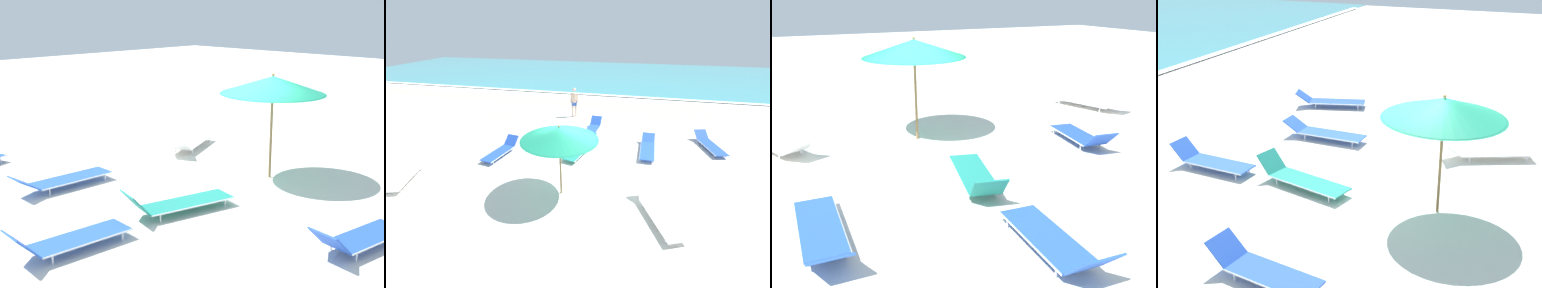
# 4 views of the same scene
# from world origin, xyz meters

# --- Properties ---
(ground_plane) EXTENTS (60.00, 60.00, 0.16)m
(ground_plane) POSITION_xyz_m (0.00, 0.01, -0.08)
(ground_plane) COLOR silver
(ocean_water) EXTENTS (60.00, 18.33, 0.07)m
(ocean_water) POSITION_xyz_m (0.00, 20.89, 0.03)
(ocean_water) COLOR teal
(ocean_water) RESTS_ON ground_plane
(beach_umbrella) EXTENTS (2.42, 2.42, 2.46)m
(beach_umbrella) POSITION_xyz_m (-0.41, -1.10, 2.19)
(beach_umbrella) COLOR olive
(beach_umbrella) RESTS_ON ground_plane
(sun_lounger_under_umbrella) EXTENTS (0.75, 2.12, 0.58)m
(sun_lounger_under_umbrella) POSITION_xyz_m (-0.38, 4.39, 0.22)
(sun_lounger_under_umbrella) COLOR blue
(sun_lounger_under_umbrella) RESTS_ON ground_plane
(sun_lounger_beside_umbrella) EXTENTS (1.49, 2.34, 0.51)m
(sun_lounger_beside_umbrella) POSITION_xyz_m (2.71, -1.59, 0.21)
(sun_lounger_beside_umbrella) COLOR white
(sun_lounger_beside_umbrella) RESTS_ON ground_plane
(sun_lounger_near_water_left) EXTENTS (0.91, 2.08, 0.56)m
(sun_lounger_near_water_left) POSITION_xyz_m (-3.77, 0.98, 0.22)
(sun_lounger_near_water_left) COLOR blue
(sun_lounger_near_water_left) RESTS_ON ground_plane
(sun_lounger_near_water_right) EXTENTS (1.27, 2.40, 0.47)m
(sun_lounger_near_water_right) POSITION_xyz_m (-6.24, -1.51, 0.20)
(sun_lounger_near_water_right) COLOR white
(sun_lounger_near_water_right) RESTS_ON ground_plane
(sun_lounger_mid_beach_solo) EXTENTS (1.19, 2.30, 0.50)m
(sun_lounger_mid_beach_solo) POSITION_xyz_m (5.19, 3.76, 0.21)
(sun_lounger_mid_beach_solo) COLOR blue
(sun_lounger_mid_beach_solo) RESTS_ON ground_plane
(sun_lounger_mid_beach_pair_a) EXTENTS (1.13, 2.34, 0.60)m
(sun_lounger_mid_beach_pair_a) POSITION_xyz_m (-0.44, 1.96, 0.22)
(sun_lounger_mid_beach_pair_a) COLOR #1E8475
(sun_lounger_mid_beach_pair_a) RESTS_ON ground_plane
(sun_lounger_mid_beach_pair_b) EXTENTS (0.69, 2.31, 0.47)m
(sun_lounger_mid_beach_pair_b) POSITION_xyz_m (2.43, 2.72, 0.20)
(sun_lounger_mid_beach_pair_b) COLOR blue
(sun_lounger_mid_beach_pair_b) RESTS_ON ground_plane
(beachgoer_wading_adult) EXTENTS (0.44, 0.27, 1.76)m
(beachgoer_wading_adult) POSITION_xyz_m (-1.91, 6.58, 1.00)
(beachgoer_wading_adult) COLOR beige
(beachgoer_wading_adult) RESTS_ON ground_plane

